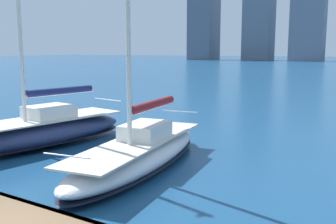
% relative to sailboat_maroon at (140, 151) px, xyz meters
% --- Properties ---
extents(sailboat_maroon, '(3.71, 9.37, 10.86)m').
position_rel_sailboat_maroon_xyz_m(sailboat_maroon, '(0.00, 0.00, 0.00)').
color(sailboat_maroon, white).
rests_on(sailboat_maroon, ground).
extents(sailboat_navy, '(3.89, 9.32, 10.63)m').
position_rel_sailboat_maroon_xyz_m(sailboat_navy, '(5.77, -0.38, 0.07)').
color(sailboat_navy, navy).
rests_on(sailboat_navy, ground).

